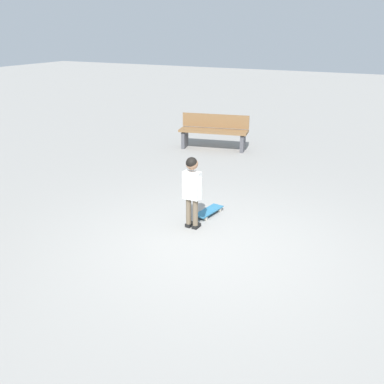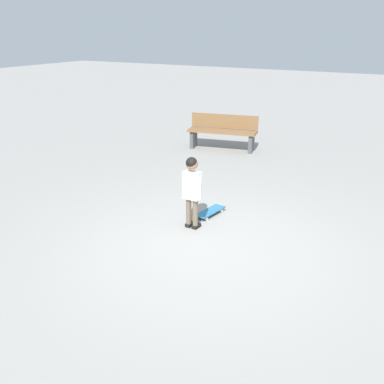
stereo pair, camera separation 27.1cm
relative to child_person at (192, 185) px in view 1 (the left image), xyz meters
name	(u,v)px [view 1 (the left image)]	position (x,y,z in m)	size (l,w,h in m)	color
ground_plane	(211,247)	(0.44, 0.51, -0.66)	(50.00, 50.00, 0.00)	gray
child_person	(192,185)	(0.00, 0.00, 0.00)	(0.23, 0.36, 1.06)	brown
skateboard	(209,211)	(-0.53, 0.02, -0.60)	(0.60, 0.27, 0.07)	teal
street_bench	(214,131)	(-4.19, -1.54, -0.23)	(0.75, 1.66, 0.80)	brown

